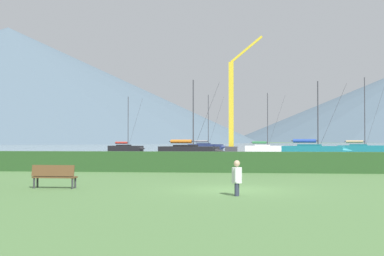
{
  "coord_description": "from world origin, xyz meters",
  "views": [
    {
      "loc": [
        0.62,
        -20.57,
        1.99
      ],
      "look_at": [
        -6.56,
        46.08,
        3.45
      ],
      "focal_mm": 48.82,
      "sensor_mm": 36.0,
      "label": 1
    }
  ],
  "objects_px": {
    "sailboat_slip_0": "(126,148)",
    "sailboat_slip_11": "(314,150)",
    "dock_crane": "(232,112)",
    "sailboat_slip_4": "(206,146)",
    "person_seated_viewer": "(237,176)",
    "sailboat_slip_8": "(189,150)",
    "park_bench_near_path": "(54,175)",
    "sailboat_slip_1": "(265,148)",
    "sailboat_slip_3": "(362,148)"
  },
  "relations": [
    {
      "from": "sailboat_slip_0",
      "to": "sailboat_slip_11",
      "type": "height_order",
      "value": "sailboat_slip_11"
    },
    {
      "from": "sailboat_slip_0",
      "to": "dock_crane",
      "type": "distance_m",
      "value": 18.73
    },
    {
      "from": "sailboat_slip_4",
      "to": "person_seated_viewer",
      "type": "relative_size",
      "value": 8.63
    },
    {
      "from": "dock_crane",
      "to": "sailboat_slip_8",
      "type": "bearing_deg",
      "value": -100.82
    },
    {
      "from": "sailboat_slip_8",
      "to": "park_bench_near_path",
      "type": "bearing_deg",
      "value": -74.36
    },
    {
      "from": "sailboat_slip_1",
      "to": "sailboat_slip_3",
      "type": "distance_m",
      "value": 14.94
    },
    {
      "from": "sailboat_slip_0",
      "to": "sailboat_slip_8",
      "type": "distance_m",
      "value": 26.51
    },
    {
      "from": "sailboat_slip_8",
      "to": "park_bench_near_path",
      "type": "relative_size",
      "value": 5.14
    },
    {
      "from": "sailboat_slip_4",
      "to": "sailboat_slip_1",
      "type": "bearing_deg",
      "value": -46.48
    },
    {
      "from": "sailboat_slip_1",
      "to": "sailboat_slip_4",
      "type": "height_order",
      "value": "sailboat_slip_4"
    },
    {
      "from": "sailboat_slip_0",
      "to": "person_seated_viewer",
      "type": "relative_size",
      "value": 7.31
    },
    {
      "from": "sailboat_slip_8",
      "to": "person_seated_viewer",
      "type": "height_order",
      "value": "sailboat_slip_8"
    },
    {
      "from": "sailboat_slip_0",
      "to": "park_bench_near_path",
      "type": "xyz_separation_m",
      "value": [
        12.53,
        -65.19,
        -0.03
      ]
    },
    {
      "from": "sailboat_slip_1",
      "to": "sailboat_slip_8",
      "type": "relative_size",
      "value": 1.04
    },
    {
      "from": "sailboat_slip_1",
      "to": "sailboat_slip_8",
      "type": "bearing_deg",
      "value": -101.05
    },
    {
      "from": "sailboat_slip_1",
      "to": "park_bench_near_path",
      "type": "height_order",
      "value": "sailboat_slip_1"
    },
    {
      "from": "sailboat_slip_11",
      "to": "sailboat_slip_1",
      "type": "bearing_deg",
      "value": 121.88
    },
    {
      "from": "sailboat_slip_1",
      "to": "sailboat_slip_11",
      "type": "distance_m",
      "value": 20.05
    },
    {
      "from": "sailboat_slip_3",
      "to": "dock_crane",
      "type": "distance_m",
      "value": 21.11
    },
    {
      "from": "sailboat_slip_0",
      "to": "sailboat_slip_3",
      "type": "bearing_deg",
      "value": 12.77
    },
    {
      "from": "sailboat_slip_1",
      "to": "park_bench_near_path",
      "type": "bearing_deg",
      "value": -87.02
    },
    {
      "from": "sailboat_slip_11",
      "to": "person_seated_viewer",
      "type": "relative_size",
      "value": 7.38
    },
    {
      "from": "sailboat_slip_11",
      "to": "person_seated_viewer",
      "type": "bearing_deg",
      "value": -83.87
    },
    {
      "from": "sailboat_slip_0",
      "to": "person_seated_viewer",
      "type": "bearing_deg",
      "value": -55.65
    },
    {
      "from": "sailboat_slip_4",
      "to": "person_seated_viewer",
      "type": "bearing_deg",
      "value": -74.39
    },
    {
      "from": "sailboat_slip_0",
      "to": "sailboat_slip_3",
      "type": "height_order",
      "value": "sailboat_slip_3"
    },
    {
      "from": "sailboat_slip_0",
      "to": "person_seated_viewer",
      "type": "xyz_separation_m",
      "value": [
        19.95,
        -67.19,
        0.12
      ]
    },
    {
      "from": "sailboat_slip_8",
      "to": "dock_crane",
      "type": "relative_size",
      "value": 0.48
    },
    {
      "from": "sailboat_slip_4",
      "to": "sailboat_slip_3",
      "type": "bearing_deg",
      "value": -27.67
    },
    {
      "from": "sailboat_slip_4",
      "to": "sailboat_slip_8",
      "type": "xyz_separation_m",
      "value": [
        1.17,
        -39.53,
        0.03
      ]
    },
    {
      "from": "sailboat_slip_11",
      "to": "sailboat_slip_0",
      "type": "bearing_deg",
      "value": 161.95
    },
    {
      "from": "dock_crane",
      "to": "sailboat_slip_4",
      "type": "bearing_deg",
      "value": 109.17
    },
    {
      "from": "sailboat_slip_8",
      "to": "sailboat_slip_11",
      "type": "distance_m",
      "value": 15.59
    },
    {
      "from": "sailboat_slip_0",
      "to": "sailboat_slip_4",
      "type": "height_order",
      "value": "sailboat_slip_4"
    },
    {
      "from": "sailboat_slip_0",
      "to": "sailboat_slip_1",
      "type": "relative_size",
      "value": 0.96
    },
    {
      "from": "sailboat_slip_4",
      "to": "park_bench_near_path",
      "type": "bearing_deg",
      "value": -79.45
    },
    {
      "from": "sailboat_slip_3",
      "to": "person_seated_viewer",
      "type": "relative_size",
      "value": 9.2
    },
    {
      "from": "sailboat_slip_4",
      "to": "dock_crane",
      "type": "bearing_deg",
      "value": -60.57
    },
    {
      "from": "sailboat_slip_8",
      "to": "dock_crane",
      "type": "xyz_separation_m",
      "value": [
        4.46,
        23.34,
        5.87
      ]
    },
    {
      "from": "sailboat_slip_3",
      "to": "dock_crane",
      "type": "height_order",
      "value": "dock_crane"
    },
    {
      "from": "park_bench_near_path",
      "to": "sailboat_slip_11",
      "type": "bearing_deg",
      "value": 72.0
    },
    {
      "from": "sailboat_slip_11",
      "to": "park_bench_near_path",
      "type": "distance_m",
      "value": 48.45
    },
    {
      "from": "sailboat_slip_3",
      "to": "sailboat_slip_4",
      "type": "bearing_deg",
      "value": 159.1
    },
    {
      "from": "sailboat_slip_3",
      "to": "sailboat_slip_11",
      "type": "bearing_deg",
      "value": -102.67
    },
    {
      "from": "sailboat_slip_0",
      "to": "park_bench_near_path",
      "type": "relative_size",
      "value": 5.12
    },
    {
      "from": "sailboat_slip_3",
      "to": "park_bench_near_path",
      "type": "height_order",
      "value": "sailboat_slip_3"
    },
    {
      "from": "park_bench_near_path",
      "to": "sailboat_slip_1",
      "type": "bearing_deg",
      "value": 82.02
    },
    {
      "from": "sailboat_slip_3",
      "to": "sailboat_slip_8",
      "type": "bearing_deg",
      "value": -124.17
    },
    {
      "from": "sailboat_slip_8",
      "to": "sailboat_slip_11",
      "type": "height_order",
      "value": "sailboat_slip_11"
    },
    {
      "from": "person_seated_viewer",
      "to": "dock_crane",
      "type": "height_order",
      "value": "dock_crane"
    }
  ]
}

